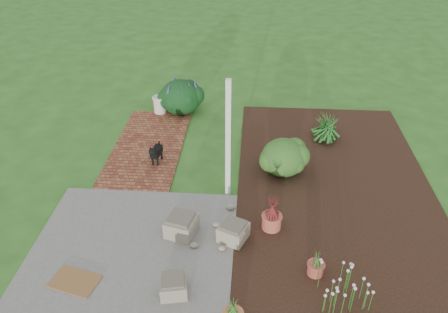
# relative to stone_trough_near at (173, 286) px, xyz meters

# --- Properties ---
(ground) EXTENTS (80.00, 80.00, 0.00)m
(ground) POSITION_rel_stone_trough_near_xyz_m (0.37, 2.49, -0.18)
(ground) COLOR #295B1C
(ground) RESTS_ON ground
(concrete_patio) EXTENTS (3.50, 3.50, 0.04)m
(concrete_patio) POSITION_rel_stone_trough_near_xyz_m (-0.88, 0.74, -0.16)
(concrete_patio) COLOR slate
(concrete_patio) RESTS_ON ground
(brick_path) EXTENTS (1.60, 3.50, 0.04)m
(brick_path) POSITION_rel_stone_trough_near_xyz_m (-1.33, 4.24, -0.16)
(brick_path) COLOR brown
(brick_path) RESTS_ON ground
(garden_bed) EXTENTS (4.00, 7.00, 0.03)m
(garden_bed) POSITION_rel_stone_trough_near_xyz_m (2.87, 2.99, -0.16)
(garden_bed) COLOR black
(garden_bed) RESTS_ON ground
(veranda_post) EXTENTS (0.10, 0.10, 2.50)m
(veranda_post) POSITION_rel_stone_trough_near_xyz_m (0.67, 2.59, 1.07)
(veranda_post) COLOR white
(veranda_post) RESTS_ON ground
(stone_trough_near) EXTENTS (0.48, 0.48, 0.27)m
(stone_trough_near) POSITION_rel_stone_trough_near_xyz_m (0.00, 0.00, 0.00)
(stone_trough_near) COLOR #776E5D
(stone_trough_near) RESTS_ON concrete_patio
(stone_trough_mid) EXTENTS (0.61, 0.61, 0.33)m
(stone_trough_mid) POSITION_rel_stone_trough_near_xyz_m (-0.08, 1.33, 0.03)
(stone_trough_mid) COLOR gray
(stone_trough_mid) RESTS_ON concrete_patio
(stone_trough_far) EXTENTS (0.59, 0.59, 0.30)m
(stone_trough_far) POSITION_rel_stone_trough_near_xyz_m (0.85, 1.25, 0.01)
(stone_trough_far) COLOR #7C705E
(stone_trough_far) RESTS_ON concrete_patio
(coir_doormat) EXTENTS (0.84, 0.65, 0.02)m
(coir_doormat) POSITION_rel_stone_trough_near_xyz_m (-1.61, 0.10, -0.13)
(coir_doormat) COLOR brown
(coir_doormat) RESTS_ON concrete_patio
(black_dog) EXTENTS (0.22, 0.56, 0.48)m
(black_dog) POSITION_rel_stone_trough_near_xyz_m (-0.98, 3.52, 0.15)
(black_dog) COLOR black
(black_dog) RESTS_ON brick_path
(cream_ceramic_urn) EXTENTS (0.36, 0.36, 0.44)m
(cream_ceramic_urn) POSITION_rel_stone_trough_near_xyz_m (-1.38, 5.97, 0.08)
(cream_ceramic_urn) COLOR beige
(cream_ceramic_urn) RESTS_ON brick_path
(evergreen_shrub) EXTENTS (0.94, 0.94, 0.80)m
(evergreen_shrub) POSITION_rel_stone_trough_near_xyz_m (1.81, 3.39, 0.25)
(evergreen_shrub) COLOR #1A3B0F
(evergreen_shrub) RESTS_ON garden_bed
(agapanthus_clump_back) EXTENTS (0.93, 0.93, 0.79)m
(agapanthus_clump_back) POSITION_rel_stone_trough_near_xyz_m (2.89, 4.80, 0.25)
(agapanthus_clump_back) COLOR #0F3A11
(agapanthus_clump_back) RESTS_ON garden_bed
(agapanthus_clump_front) EXTENTS (1.00, 1.00, 0.69)m
(agapanthus_clump_front) POSITION_rel_stone_trough_near_xyz_m (2.93, 5.06, 0.20)
(agapanthus_clump_front) COLOR #1B3710
(agapanthus_clump_front) RESTS_ON garden_bed
(pink_flower_patch) EXTENTS (1.16, 1.16, 0.57)m
(pink_flower_patch) POSITION_rel_stone_trough_near_xyz_m (2.57, 0.12, 0.14)
(pink_flower_patch) COLOR #113D0F
(pink_flower_patch) RESTS_ON garden_bed
(terracotta_pot_bronze) EXTENTS (0.41, 0.41, 0.28)m
(terracotta_pot_bronze) POSITION_rel_stone_trough_near_xyz_m (1.54, 1.60, -0.00)
(terracotta_pot_bronze) COLOR #B4543D
(terracotta_pot_bronze) RESTS_ON garden_bed
(terracotta_pot_small_left) EXTENTS (0.28, 0.28, 0.22)m
(terracotta_pot_small_left) POSITION_rel_stone_trough_near_xyz_m (2.22, 0.55, -0.04)
(terracotta_pot_small_left) COLOR #A54538
(terracotta_pot_small_left) RESTS_ON garden_bed
(purple_flowering_bush) EXTENTS (1.44, 1.44, 0.93)m
(purple_flowering_bush) POSITION_rel_stone_trough_near_xyz_m (-0.81, 6.10, 0.29)
(purple_flowering_bush) COLOR black
(purple_flowering_bush) RESTS_ON ground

